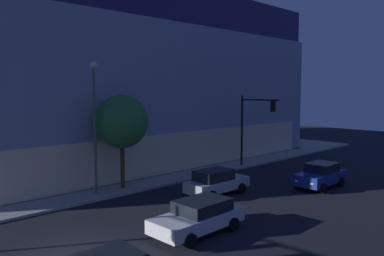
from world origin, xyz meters
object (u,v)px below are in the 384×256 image
(modern_building, at_px, (105,82))
(street_lamp_sidewalk, at_px, (95,112))
(car_silver, at_px, (216,182))
(car_blue, at_px, (320,175))
(car_white, at_px, (199,216))
(sidewalk_tree, at_px, (122,122))
(traffic_light_far_corner, at_px, (253,119))

(modern_building, xyz_separation_m, street_lamp_sidewalk, (-9.59, -14.61, -2.24))
(modern_building, distance_m, car_silver, 21.16)
(car_silver, bearing_deg, modern_building, 78.85)
(car_blue, bearing_deg, car_white, -178.84)
(sidewalk_tree, xyz_separation_m, car_white, (-1.83, -9.09, -3.82))
(street_lamp_sidewalk, bearing_deg, car_blue, -35.30)
(traffic_light_far_corner, distance_m, car_white, 16.28)
(traffic_light_far_corner, relative_size, street_lamp_sidewalk, 0.73)
(car_silver, bearing_deg, car_white, -144.44)
(street_lamp_sidewalk, distance_m, car_silver, 8.87)
(car_silver, height_order, car_blue, car_blue)
(traffic_light_far_corner, height_order, street_lamp_sidewalk, street_lamp_sidewalk)
(modern_building, height_order, street_lamp_sidewalk, modern_building)
(modern_building, bearing_deg, sidewalk_tree, -117.46)
(car_white, height_order, car_blue, car_blue)
(street_lamp_sidewalk, relative_size, car_silver, 1.86)
(car_white, bearing_deg, sidewalk_tree, 78.62)
(street_lamp_sidewalk, height_order, car_silver, street_lamp_sidewalk)
(street_lamp_sidewalk, height_order, car_white, street_lamp_sidewalk)
(street_lamp_sidewalk, bearing_deg, car_white, -88.61)
(street_lamp_sidewalk, distance_m, sidewalk_tree, 2.17)
(modern_building, xyz_separation_m, car_blue, (2.77, -23.36, -6.74))
(street_lamp_sidewalk, xyz_separation_m, car_blue, (12.37, -8.76, -4.50))
(street_lamp_sidewalk, relative_size, sidewalk_tree, 1.33)
(modern_building, distance_m, sidewalk_tree, 16.63)
(traffic_light_far_corner, relative_size, car_blue, 1.44)
(street_lamp_sidewalk, bearing_deg, car_silver, -41.60)
(traffic_light_far_corner, height_order, car_silver, traffic_light_far_corner)
(modern_building, height_order, traffic_light_far_corner, modern_building)
(traffic_light_far_corner, bearing_deg, modern_building, 106.12)
(car_white, distance_m, car_silver, 6.75)
(traffic_light_far_corner, bearing_deg, sidewalk_tree, 172.65)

